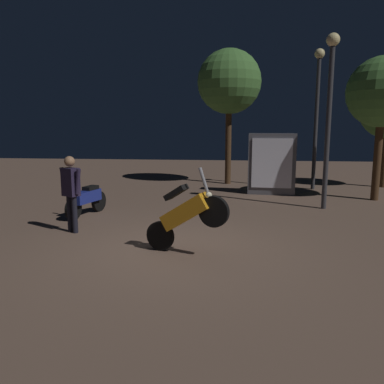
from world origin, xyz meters
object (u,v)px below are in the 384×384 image
(streetlamp_far, at_px, (317,102))
(kiosk_billboard, at_px, (272,164))
(motorcycle_orange_foreground, at_px, (186,215))
(motorcycle_blue_parked_left, at_px, (87,199))
(person_rider_beside, at_px, (71,187))
(streetlamp_near, at_px, (330,99))

(streetlamp_far, relative_size, kiosk_billboard, 2.42)
(motorcycle_orange_foreground, xyz_separation_m, motorcycle_blue_parked_left, (-3.01, 2.88, -0.31))
(streetlamp_far, distance_m, kiosk_billboard, 3.01)
(person_rider_beside, xyz_separation_m, streetlamp_far, (6.50, 6.80, 2.20))
(motorcycle_orange_foreground, xyz_separation_m, streetlamp_far, (3.80, 8.03, 2.47))
(motorcycle_orange_foreground, height_order, motorcycle_blue_parked_left, motorcycle_orange_foreground)
(motorcycle_orange_foreground, xyz_separation_m, kiosk_billboard, (2.14, 6.76, 0.31))
(streetlamp_near, xyz_separation_m, streetlamp_far, (0.37, 3.57, 0.15))
(streetlamp_near, bearing_deg, motorcycle_orange_foreground, -127.60)
(motorcycle_blue_parked_left, bearing_deg, streetlamp_near, 118.64)
(streetlamp_far, height_order, kiosk_billboard, streetlamp_far)
(streetlamp_near, xyz_separation_m, kiosk_billboard, (-1.29, 2.30, -2.02))
(streetlamp_near, distance_m, streetlamp_far, 3.59)
(motorcycle_orange_foreground, xyz_separation_m, person_rider_beside, (-2.69, 1.22, 0.27))
(streetlamp_near, relative_size, streetlamp_far, 0.95)
(motorcycle_orange_foreground, distance_m, streetlamp_far, 9.22)
(streetlamp_far, xyz_separation_m, kiosk_billboard, (-1.66, -1.27, -2.16))
(streetlamp_far, bearing_deg, streetlamp_near, -95.94)
(streetlamp_near, relative_size, kiosk_billboard, 2.29)
(motorcycle_blue_parked_left, xyz_separation_m, person_rider_beside, (0.32, -1.66, 0.58))
(motorcycle_blue_parked_left, height_order, streetlamp_far, streetlamp_far)
(motorcycle_orange_foreground, height_order, streetlamp_near, streetlamp_near)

